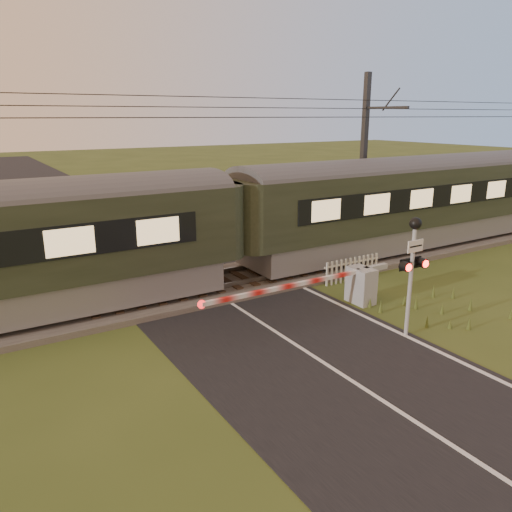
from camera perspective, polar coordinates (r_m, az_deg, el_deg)
ground at (r=11.72m, az=8.90°, el=-12.77°), size 160.00×160.00×0.00m
road at (r=11.57m, az=9.73°, el=-13.14°), size 6.00×140.00×0.03m
track_bed at (r=16.72m, az=-5.59°, el=-3.49°), size 140.00×3.40×0.39m
overhead_wires at (r=15.79m, az=-6.16°, el=16.29°), size 120.00×0.62×0.62m
train at (r=16.55m, az=-3.04°, el=3.70°), size 39.06×2.69×3.63m
boom_gate at (r=15.39m, az=11.16°, el=-3.26°), size 6.47×0.86×1.14m
crossing_signal at (r=13.09m, az=17.48°, el=0.00°), size 0.80×0.34×3.15m
picket_fence at (r=17.62m, az=10.94°, el=-1.47°), size 2.45×0.07×0.83m
catenary_mast at (r=22.80m, az=12.30°, el=11.01°), size 0.23×2.47×7.33m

